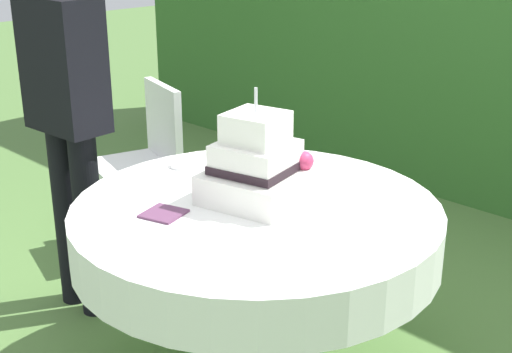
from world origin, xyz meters
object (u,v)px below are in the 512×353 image
Objects in this scene: serving_plate_far at (183,165)px; napkin_stack at (164,214)px; wedding_cake at (257,167)px; garden_chair at (147,152)px; standing_person at (68,111)px; cake_table at (256,229)px; serving_plate_near at (292,161)px.

napkin_stack is at bearing -47.53° from serving_plate_far.
wedding_cake is 1.30m from garden_chair.
standing_person is at bearing -64.94° from garden_chair.
garden_chair is (-0.72, 0.35, -0.19)m from serving_plate_far.
serving_plate_far is 0.54m from standing_person.
serving_plate_far is (-0.50, 0.08, 0.10)m from cake_table.
standing_person reaches higher than cake_table.
wedding_cake is at bearing 132.82° from cake_table.
garden_chair is (-1.06, 0.72, -0.19)m from napkin_stack.
cake_table is at bearing -9.13° from serving_plate_far.
serving_plate_far is 0.50m from napkin_stack.
serving_plate_far is at bearing 29.56° from standing_person.
serving_plate_far is 0.82× the size of napkin_stack.
napkin_stack reaches higher than cake_table.
wedding_cake is at bearing 67.40° from napkin_stack.
wedding_cake is 3.17× the size of napkin_stack.
wedding_cake is at bearing 12.70° from standing_person.
cake_table is at bearing 59.70° from napkin_stack.
garden_chair is at bearing 115.06° from standing_person.
serving_plate_near is (-0.22, 0.44, 0.10)m from cake_table.
napkin_stack is 0.81m from standing_person.
garden_chair is 0.56× the size of standing_person.
serving_plate_far is at bearing -25.88° from garden_chair.
wedding_cake is at bearing -65.20° from serving_plate_near.
wedding_cake is (-0.03, 0.04, 0.22)m from cake_table.
napkin_stack is at bearing -85.94° from serving_plate_near.
cake_table is 1.01m from standing_person.
wedding_cake reaches higher than cake_table.
napkin_stack is (-0.17, -0.29, 0.10)m from cake_table.
wedding_cake is at bearing -18.35° from garden_chair.
serving_plate_far is 0.83m from garden_chair.
standing_person is (-0.73, -0.61, 0.19)m from serving_plate_near.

